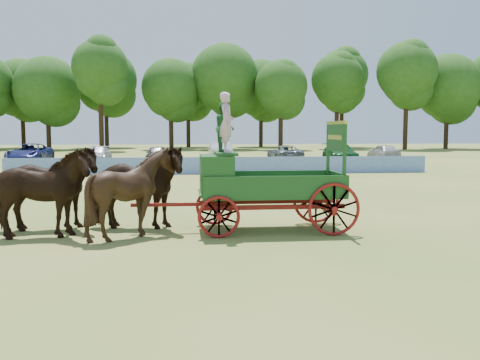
% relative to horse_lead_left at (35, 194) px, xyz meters
% --- Properties ---
extents(ground, '(160.00, 160.00, 0.00)m').
position_rel_horse_lead_left_xyz_m(ground, '(7.10, 0.87, -1.16)').
color(ground, '#A48C4A').
rests_on(ground, ground).
extents(horse_lead_left, '(2.88, 1.58, 2.32)m').
position_rel_horse_lead_left_xyz_m(horse_lead_left, '(0.00, 0.00, 0.00)').
color(horse_lead_left, black).
rests_on(horse_lead_left, ground).
extents(horse_lead_right, '(2.90, 1.62, 2.32)m').
position_rel_horse_lead_left_xyz_m(horse_lead_right, '(0.00, 1.10, 0.00)').
color(horse_lead_right, black).
rests_on(horse_lead_right, ground).
extents(horse_wheel_left, '(2.24, 2.03, 2.33)m').
position_rel_horse_lead_left_xyz_m(horse_wheel_left, '(2.40, 0.00, 0.00)').
color(horse_wheel_left, black).
rests_on(horse_wheel_left, ground).
extents(horse_wheel_right, '(2.89, 1.60, 2.32)m').
position_rel_horse_lead_left_xyz_m(horse_wheel_right, '(2.40, 1.10, 0.00)').
color(horse_wheel_right, black).
rests_on(horse_wheel_right, ground).
extents(farm_dray, '(6.00, 2.00, 3.73)m').
position_rel_horse_lead_left_xyz_m(farm_dray, '(5.38, 0.56, 0.40)').
color(farm_dray, maroon).
rests_on(farm_dray, ground).
extents(sponsor_banner, '(26.00, 0.08, 1.05)m').
position_rel_horse_lead_left_xyz_m(sponsor_banner, '(6.10, 18.87, -0.64)').
color(sponsor_banner, '#2049B0').
rests_on(sponsor_banner, ground).
extents(parked_cars, '(42.29, 7.09, 1.63)m').
position_rel_horse_lead_left_xyz_m(parked_cars, '(1.84, 30.58, -0.42)').
color(parked_cars, silver).
rests_on(parked_cars, ground).
extents(treeline, '(92.28, 22.35, 14.68)m').
position_rel_horse_lead_left_xyz_m(treeline, '(2.94, 60.62, 8.02)').
color(treeline, '#382314').
rests_on(treeline, ground).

